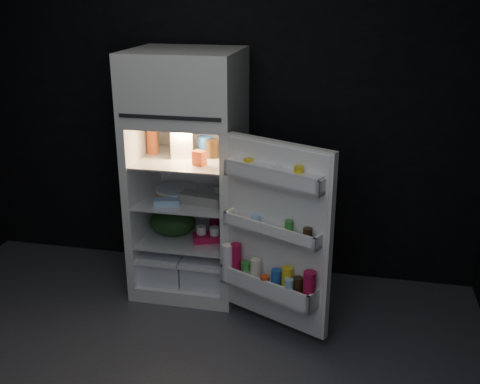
% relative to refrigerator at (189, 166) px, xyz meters
% --- Properties ---
extents(wall_back, '(4.00, 0.00, 2.70)m').
position_rel_refrigerator_xyz_m(wall_back, '(0.13, 0.38, 0.39)').
color(wall_back, black).
rests_on(wall_back, ground).
extents(refrigerator, '(0.76, 0.71, 1.78)m').
position_rel_refrigerator_xyz_m(refrigerator, '(0.00, 0.00, 0.00)').
color(refrigerator, white).
rests_on(refrigerator, ground).
extents(fridge_door, '(0.73, 0.48, 1.22)m').
position_rel_refrigerator_xyz_m(fridge_door, '(0.72, -0.54, -0.28)').
color(fridge_door, white).
rests_on(fridge_door, ground).
extents(milk_jug, '(0.20, 0.20, 0.24)m').
position_rel_refrigerator_xyz_m(milk_jug, '(-0.05, -0.01, 0.19)').
color(milk_jug, white).
rests_on(milk_jug, refrigerator).
extents(mayo_jar, '(0.12, 0.12, 0.14)m').
position_rel_refrigerator_xyz_m(mayo_jar, '(0.11, 0.05, 0.14)').
color(mayo_jar, '#1F51AA').
rests_on(mayo_jar, refrigerator).
extents(jam_jar, '(0.12, 0.12, 0.13)m').
position_rel_refrigerator_xyz_m(jam_jar, '(0.18, 0.01, 0.14)').
color(jam_jar, black).
rests_on(jam_jar, refrigerator).
extents(amber_bottle, '(0.10, 0.10, 0.22)m').
position_rel_refrigerator_xyz_m(amber_bottle, '(-0.27, 0.02, 0.18)').
color(amber_bottle, '#BE4C1E').
rests_on(amber_bottle, refrigerator).
extents(small_carton, '(0.10, 0.09, 0.10)m').
position_rel_refrigerator_xyz_m(small_carton, '(0.14, -0.19, 0.12)').
color(small_carton, '#D44418').
rests_on(small_carton, refrigerator).
extents(egg_carton, '(0.34, 0.18, 0.07)m').
position_rel_refrigerator_xyz_m(egg_carton, '(0.13, -0.14, -0.19)').
color(egg_carton, gray).
rests_on(egg_carton, refrigerator).
extents(pie, '(0.34, 0.34, 0.04)m').
position_rel_refrigerator_xyz_m(pie, '(-0.10, -0.01, -0.21)').
color(pie, tan).
rests_on(pie, refrigerator).
extents(flat_package, '(0.20, 0.14, 0.04)m').
position_rel_refrigerator_xyz_m(flat_package, '(-0.10, -0.22, -0.21)').
color(flat_package, '#8FBADD').
rests_on(flat_package, refrigerator).
extents(wrapped_pkg, '(0.13, 0.12, 0.05)m').
position_rel_refrigerator_xyz_m(wrapped_pkg, '(0.21, 0.12, -0.20)').
color(wrapped_pkg, beige).
rests_on(wrapped_pkg, refrigerator).
extents(produce_bag, '(0.42, 0.39, 0.20)m').
position_rel_refrigerator_xyz_m(produce_bag, '(-0.12, -0.05, -0.43)').
color(produce_bag, '#193815').
rests_on(produce_bag, refrigerator).
extents(yogurt_tray, '(0.27, 0.20, 0.05)m').
position_rel_refrigerator_xyz_m(yogurt_tray, '(0.18, -0.11, -0.50)').
color(yogurt_tray, '#B30F3A').
rests_on(yogurt_tray, refrigerator).
extents(small_can_red, '(0.08, 0.08, 0.09)m').
position_rel_refrigerator_xyz_m(small_can_red, '(0.14, 0.16, -0.48)').
color(small_can_red, '#B30F3A').
rests_on(small_can_red, refrigerator).
extents(small_can_silver, '(0.07, 0.07, 0.09)m').
position_rel_refrigerator_xyz_m(small_can_silver, '(0.23, 0.11, -0.48)').
color(small_can_silver, silver).
rests_on(small_can_silver, refrigerator).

